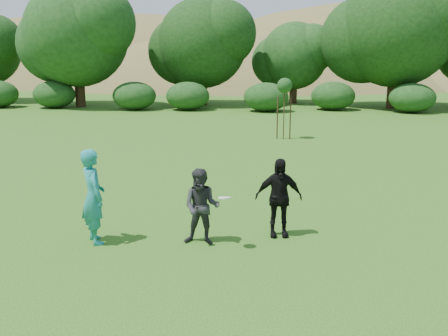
% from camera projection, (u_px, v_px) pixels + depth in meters
% --- Properties ---
extents(ground, '(120.00, 120.00, 0.00)m').
position_uv_depth(ground, '(211.00, 254.00, 10.16)').
color(ground, '#19470C').
rests_on(ground, ground).
extents(player_teal, '(0.83, 0.89, 2.05)m').
position_uv_depth(player_teal, '(93.00, 196.00, 10.56)').
color(player_teal, '#1C7F7D').
rests_on(player_teal, ground).
extents(player_grey, '(0.84, 0.68, 1.64)m').
position_uv_depth(player_grey, '(202.00, 207.00, 10.52)').
color(player_grey, '#292A2C').
rests_on(player_grey, ground).
extents(player_black, '(1.08, 0.56, 1.77)m').
position_uv_depth(player_black, '(279.00, 198.00, 10.97)').
color(player_black, black).
rests_on(player_black, ground).
extents(frisbee, '(0.27, 0.27, 0.07)m').
position_uv_depth(frisbee, '(225.00, 198.00, 10.13)').
color(frisbee, white).
rests_on(frisbee, ground).
extents(sapling, '(0.70, 0.70, 2.85)m').
position_uv_depth(sapling, '(285.00, 87.00, 22.99)').
color(sapling, '#392616').
rests_on(sapling, ground).
extents(hillside, '(150.00, 72.00, 52.00)m').
position_uv_depth(hillside, '(258.00, 155.00, 79.31)').
color(hillside, olive).
rests_on(hillside, ground).
extents(tree_row, '(53.92, 10.38, 9.62)m').
position_uv_depth(tree_row, '(299.00, 40.00, 36.59)').
color(tree_row, '#3A2616').
rests_on(tree_row, ground).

